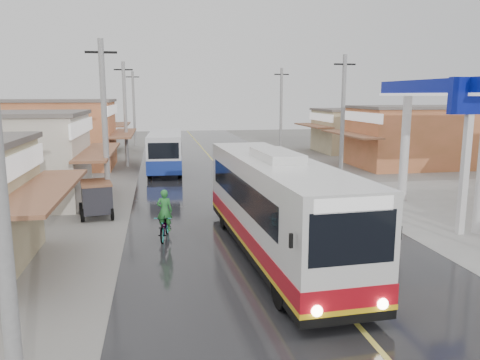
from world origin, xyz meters
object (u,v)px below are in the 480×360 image
Objects in this scene: coach_bus at (275,206)px; tricycle_near at (96,197)px; second_bus at (166,151)px; cyclist at (165,223)px.

tricycle_near is (-6.77, 6.42, -0.82)m from coach_bus.
second_bus reaches higher than cyclist.
coach_bus is 4.63m from cyclist.
second_bus reaches higher than tricycle_near.
coach_bus reaches higher than second_bus.
second_bus is 3.94× the size of tricycle_near.
coach_bus is 9.37m from tricycle_near.
second_bus is 16.64m from cyclist.
tricycle_near is at bearing 133.69° from coach_bus.
cyclist is (-3.75, 2.47, -1.11)m from coach_bus.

